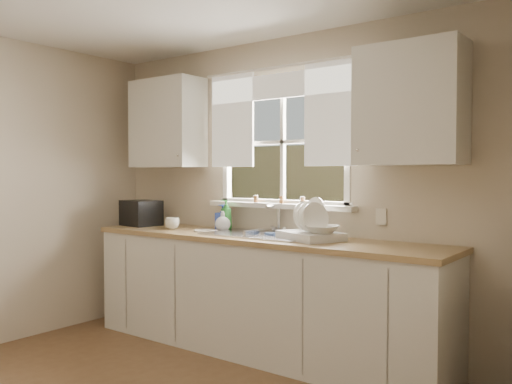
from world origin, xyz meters
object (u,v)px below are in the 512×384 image
Objects in this scene: cup at (172,223)px; black_appliance at (141,213)px; soap_bottle_a at (226,215)px; dish_rack at (311,231)px.

cup is 0.39× the size of black_appliance.
soap_bottle_a is 0.49m from cup.
black_appliance is (-1.81, -0.03, 0.05)m from dish_rack.
soap_bottle_a is at bearing 171.82° from dish_rack.
cup is at bearing -131.77° from soap_bottle_a.
black_appliance is at bearing -179.13° from dish_rack.
cup is (-0.43, -0.21, -0.08)m from soap_bottle_a.
black_appliance reaches higher than cup.
soap_bottle_a reaches higher than cup.
soap_bottle_a is 0.91m from black_appliance.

